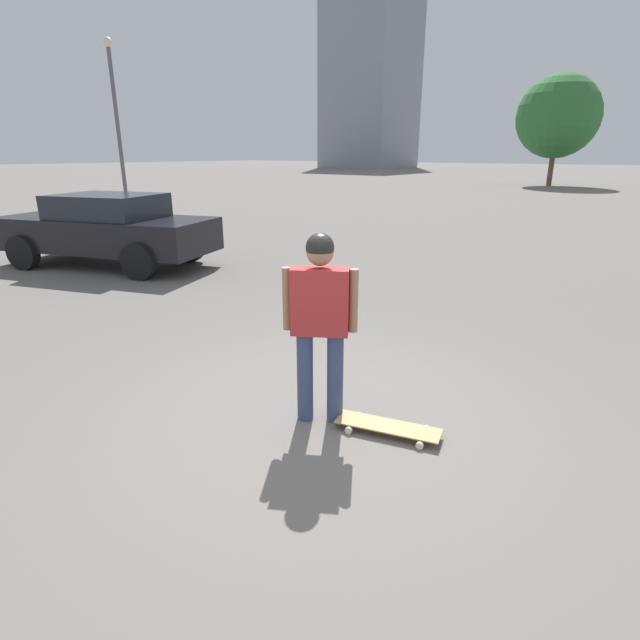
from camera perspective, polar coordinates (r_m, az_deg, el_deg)
name	(u,v)px	position (r m, az deg, el deg)	size (l,w,h in m)	color
ground_plane	(320,419)	(4.56, 0.00, -11.22)	(220.00, 220.00, 0.00)	slate
person	(320,314)	(4.15, 0.00, 0.74)	(0.55, 0.42, 1.66)	#38476B
skateboard	(388,427)	(4.36, 7.73, -11.98)	(0.92, 0.46, 0.07)	tan
car_parked_near	(107,229)	(11.33, -23.16, 9.58)	(4.78, 3.09, 1.47)	black
building_block_distant	(371,79)	(81.32, 5.82, 25.72)	(10.99, 11.40, 24.91)	gray
tree_distant	(558,116)	(40.38, 25.57, 20.25)	(5.52, 5.52, 7.37)	brown
lamp_post	(117,119)	(17.64, -22.19, 20.46)	(0.28, 0.28, 5.48)	#59595E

